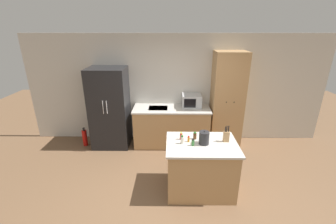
% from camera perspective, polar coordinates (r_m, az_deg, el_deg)
% --- Properties ---
extents(ground_plane, '(14.00, 14.00, 0.00)m').
position_cam_1_polar(ground_plane, '(4.05, 2.52, -21.41)').
color(ground_plane, brown).
extents(wall_back, '(7.20, 0.06, 2.60)m').
position_cam_1_polar(wall_back, '(5.52, 2.06, 5.85)').
color(wall_back, beige).
rests_on(wall_back, ground_plane).
extents(refrigerator, '(0.85, 0.75, 1.88)m').
position_cam_1_polar(refrigerator, '(5.44, -14.54, 1.01)').
color(refrigerator, black).
rests_on(refrigerator, ground_plane).
extents(back_counter, '(1.80, 0.72, 0.94)m').
position_cam_1_polar(back_counter, '(5.45, 0.89, -3.60)').
color(back_counter, tan).
rests_on(back_counter, ground_plane).
extents(pantry_cabinet, '(0.71, 0.58, 2.23)m').
position_cam_1_polar(pantry_cabinet, '(5.43, 14.74, 2.92)').
color(pantry_cabinet, tan).
rests_on(pantry_cabinet, ground_plane).
extents(kitchen_island, '(1.18, 0.87, 0.92)m').
position_cam_1_polar(kitchen_island, '(4.03, 8.27, -13.59)').
color(kitchen_island, tan).
rests_on(kitchen_island, ground_plane).
extents(microwave, '(0.45, 0.41, 0.29)m').
position_cam_1_polar(microwave, '(5.36, 5.99, 2.90)').
color(microwave, '#B2B5B7').
rests_on(microwave, back_counter).
extents(knife_block, '(0.09, 0.06, 0.29)m').
position_cam_1_polar(knife_block, '(3.88, 14.56, -5.95)').
color(knife_block, tan).
rests_on(knife_block, kitchen_island).
extents(spice_bottle_tall_dark, '(0.05, 0.05, 0.15)m').
position_cam_1_polar(spice_bottle_tall_dark, '(3.72, 3.62, -7.06)').
color(spice_bottle_tall_dark, beige).
rests_on(spice_bottle_tall_dark, kitchen_island).
extents(spice_bottle_short_red, '(0.04, 0.04, 0.11)m').
position_cam_1_polar(spice_bottle_short_red, '(3.79, 5.25, -6.88)').
color(spice_bottle_short_red, orange).
rests_on(spice_bottle_short_red, kitchen_island).
extents(spice_bottle_amber_oil, '(0.05, 0.05, 0.12)m').
position_cam_1_polar(spice_bottle_amber_oil, '(3.68, 6.36, -7.70)').
color(spice_bottle_amber_oil, '#337033').
rests_on(spice_bottle_amber_oil, kitchen_island).
extents(spice_bottle_green_herb, '(0.06, 0.06, 0.13)m').
position_cam_1_polar(spice_bottle_green_herb, '(3.89, 6.84, -6.00)').
color(spice_bottle_green_herb, '#563319').
rests_on(spice_bottle_green_herb, kitchen_island).
extents(spice_bottle_pale_salt, '(0.04, 0.04, 0.13)m').
position_cam_1_polar(spice_bottle_pale_salt, '(3.85, 3.36, -6.10)').
color(spice_bottle_pale_salt, '#B2281E').
rests_on(spice_bottle_pale_salt, kitchen_island).
extents(kettle, '(0.17, 0.17, 0.24)m').
position_cam_1_polar(kettle, '(3.73, 9.15, -6.50)').
color(kettle, '#232326').
rests_on(kettle, kitchen_island).
extents(fire_extinguisher, '(0.11, 0.11, 0.47)m').
position_cam_1_polar(fire_extinguisher, '(5.85, -20.36, -6.10)').
color(fire_extinguisher, red).
rests_on(fire_extinguisher, ground_plane).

